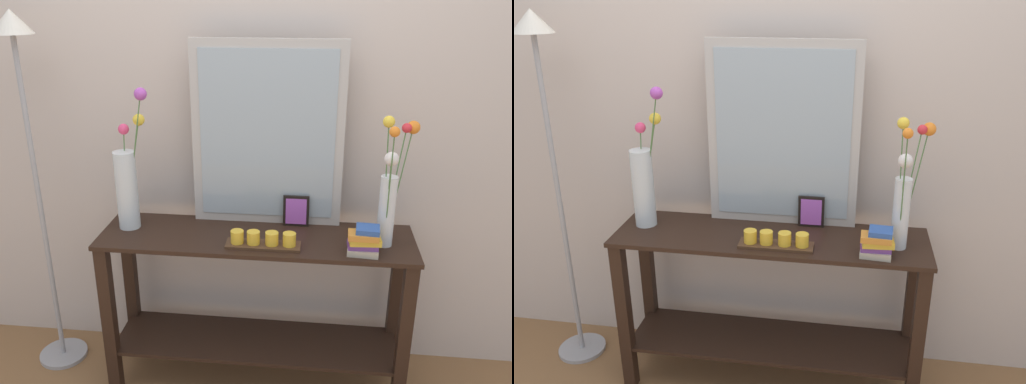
{
  "view_description": "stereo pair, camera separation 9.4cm",
  "coord_description": "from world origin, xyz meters",
  "views": [
    {
      "loc": [
        0.24,
        -2.09,
        1.8
      ],
      "look_at": [
        0.0,
        0.0,
        0.99
      ],
      "focal_mm": 36.86,
      "sensor_mm": 36.0,
      "label": 1
    },
    {
      "loc": [
        0.33,
        -2.08,
        1.8
      ],
      "look_at": [
        0.0,
        0.0,
        0.99
      ],
      "focal_mm": 36.86,
      "sensor_mm": 36.0,
      "label": 2
    }
  ],
  "objects": [
    {
      "name": "ground_plane",
      "position": [
        0.0,
        0.0,
        -0.01
      ],
      "size": [
        7.0,
        6.0,
        0.02
      ],
      "primitive_type": "cube",
      "color": "brown"
    },
    {
      "name": "tall_vase_left",
      "position": [
        -0.58,
        0.03,
        1.0
      ],
      "size": [
        0.17,
        0.11,
        0.64
      ],
      "color": "silver",
      "rests_on": "console_table"
    },
    {
      "name": "console_table",
      "position": [
        0.0,
        0.0,
        0.48
      ],
      "size": [
        1.39,
        0.38,
        0.78
      ],
      "color": "black",
      "rests_on": "ground"
    },
    {
      "name": "picture_frame_small",
      "position": [
        0.17,
        0.13,
        0.86
      ],
      "size": [
        0.12,
        0.01,
        0.15
      ],
      "color": "black",
      "rests_on": "console_table"
    },
    {
      "name": "book_stack",
      "position": [
        0.46,
        -0.12,
        0.84
      ],
      "size": [
        0.14,
        0.1,
        0.12
      ],
      "color": "#B2A893",
      "rests_on": "console_table"
    },
    {
      "name": "floor_lamp",
      "position": [
        -1.03,
        0.05,
        1.17
      ],
      "size": [
        0.24,
        0.24,
        1.73
      ],
      "color": "#9E9EA3",
      "rests_on": "ground"
    },
    {
      "name": "vase_right",
      "position": [
        0.56,
        -0.02,
        1.03
      ],
      "size": [
        0.17,
        0.25,
        0.56
      ],
      "color": "silver",
      "rests_on": "console_table"
    },
    {
      "name": "candle_tray",
      "position": [
        0.04,
        -0.1,
        0.81
      ],
      "size": [
        0.32,
        0.09,
        0.07
      ],
      "color": "#472D1C",
      "rests_on": "console_table"
    },
    {
      "name": "wall_back",
      "position": [
        0.0,
        0.31,
        1.35
      ],
      "size": [
        6.4,
        0.08,
        2.7
      ],
      "primitive_type": "cube",
      "color": "beige",
      "rests_on": "ground"
    },
    {
      "name": "mirror_leaning",
      "position": [
        0.03,
        0.16,
        1.2
      ],
      "size": [
        0.68,
        0.03,
        0.83
      ],
      "color": "#B7B2AD",
      "rests_on": "console_table"
    }
  ]
}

